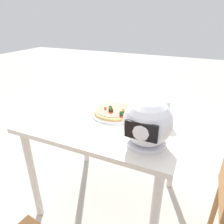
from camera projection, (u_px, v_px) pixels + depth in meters
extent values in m
plane|color=#B2ADA3|center=(110.00, 198.00, 1.71)|extent=(14.00, 14.00, 0.00)
cube|color=beige|center=(109.00, 118.00, 1.39)|extent=(0.98, 0.82, 0.03)
cylinder|color=beige|center=(174.00, 151.00, 1.69)|extent=(0.05, 0.05, 0.74)
cylinder|color=beige|center=(85.00, 130.00, 2.00)|extent=(0.05, 0.05, 0.74)
cylinder|color=beige|center=(154.00, 222.00, 1.11)|extent=(0.05, 0.05, 0.74)
cylinder|color=beige|center=(33.00, 176.00, 1.42)|extent=(0.05, 0.05, 0.74)
cylinder|color=white|center=(115.00, 113.00, 1.41)|extent=(0.33, 0.33, 0.01)
cylinder|color=tan|center=(115.00, 111.00, 1.40)|extent=(0.29, 0.29, 0.02)
cylinder|color=red|center=(115.00, 110.00, 1.40)|extent=(0.25, 0.25, 0.00)
sphere|color=#234C1E|center=(110.00, 108.00, 1.40)|extent=(0.03, 0.03, 0.03)
sphere|color=#234C1E|center=(111.00, 110.00, 1.37)|extent=(0.03, 0.03, 0.03)
sphere|color=#234C1E|center=(122.00, 113.00, 1.31)|extent=(0.04, 0.04, 0.04)
cylinder|color=#E0D172|center=(123.00, 110.00, 1.37)|extent=(0.03, 0.03, 0.02)
cylinder|color=#E0D172|center=(110.00, 109.00, 1.37)|extent=(0.02, 0.02, 0.02)
cylinder|color=#E0D172|center=(105.00, 107.00, 1.41)|extent=(0.02, 0.02, 0.02)
sphere|color=silver|center=(147.00, 122.00, 1.03)|extent=(0.26, 0.26, 0.26)
cylinder|color=silver|center=(146.00, 142.00, 1.08)|extent=(0.21, 0.21, 0.02)
cube|color=black|center=(141.00, 131.00, 0.93)|extent=(0.16, 0.02, 0.09)
cylinder|color=silver|center=(164.00, 110.00, 1.31)|extent=(0.07, 0.07, 0.13)
cylinder|color=#996638|center=(216.00, 204.00, 1.40)|extent=(0.04, 0.04, 0.43)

